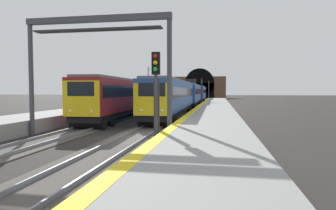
{
  "coord_description": "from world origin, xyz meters",
  "views": [
    {
      "loc": [
        -16.29,
        -4.78,
        2.8
      ],
      "look_at": [
        9.63,
        -0.22,
        1.47
      ],
      "focal_mm": 31.02,
      "sensor_mm": 36.0,
      "label": 1
    }
  ],
  "objects": [
    {
      "name": "train_main_approaching",
      "position": [
        33.48,
        -0.0,
        2.2
      ],
      "size": [
        60.5,
        3.07,
        4.75
      ],
      "rotation": [
        0.0,
        0.0,
        3.16
      ],
      "color": "#264C99",
      "rests_on": "ground_plane"
    },
    {
      "name": "railway_signal_near",
      "position": [
        -2.98,
        -1.87,
        2.8
      ],
      "size": [
        0.39,
        0.38,
        4.58
      ],
      "rotation": [
        0.0,
        0.0,
        3.14
      ],
      "color": "#38383D",
      "rests_on": "ground_plane"
    },
    {
      "name": "track_main_line",
      "position": [
        0.0,
        0.0,
        0.04
      ],
      "size": [
        160.0,
        2.99,
        0.21
      ],
      "color": "#4C4742",
      "rests_on": "ground_plane"
    },
    {
      "name": "platform_right",
      "position": [
        0.0,
        -4.25,
        0.47
      ],
      "size": [
        112.0,
        4.07,
        0.94
      ],
      "primitive_type": "cube",
      "color": "gray",
      "rests_on": "ground_plane"
    },
    {
      "name": "railway_signal_far",
      "position": [
        68.54,
        -1.87,
        3.38
      ],
      "size": [
        0.39,
        0.38,
        5.62
      ],
      "rotation": [
        0.0,
        0.0,
        3.14
      ],
      "color": "#38383D",
      "rests_on": "ground_plane"
    },
    {
      "name": "track_adjacent_line",
      "position": [
        0.0,
        4.62,
        0.04
      ],
      "size": [
        160.0,
        2.68,
        0.21
      ],
      "color": "#4C4742",
      "rests_on": "ground_plane"
    },
    {
      "name": "overhead_signal_gantry",
      "position": [
        -0.11,
        2.31,
        5.42
      ],
      "size": [
        0.7,
        8.93,
        7.15
      ],
      "color": "#3F3F47",
      "rests_on": "ground_plane"
    },
    {
      "name": "catenary_mast_near",
      "position": [
        49.01,
        11.27,
        4.26
      ],
      "size": [
        0.22,
        2.39,
        8.27
      ],
      "color": "#595B60",
      "rests_on": "ground_plane"
    },
    {
      "name": "train_adjacent_platform",
      "position": [
        29.62,
        4.62,
        2.24
      ],
      "size": [
        55.91,
        3.25,
        4.8
      ],
      "rotation": [
        0.0,
        0.0,
        3.17
      ],
      "color": "maroon",
      "rests_on": "ground_plane"
    },
    {
      "name": "ground_plane",
      "position": [
        0.0,
        0.0,
        0.0
      ],
      "size": [
        320.0,
        320.0,
        0.0
      ],
      "primitive_type": "plane",
      "color": "#282623"
    },
    {
      "name": "platform_right_edge_strip",
      "position": [
        0.0,
        -2.47,
        0.94
      ],
      "size": [
        112.0,
        0.5,
        0.01
      ],
      "primitive_type": "cube",
      "color": "yellow",
      "rests_on": "platform_right"
    },
    {
      "name": "tunnel_portal",
      "position": [
        92.48,
        2.31,
        4.01
      ],
      "size": [
        2.17,
        19.2,
        10.94
      ],
      "color": "brown",
      "rests_on": "ground_plane"
    },
    {
      "name": "platform_left",
      "position": [
        0.0,
        8.87,
        0.47
      ],
      "size": [
        112.0,
        4.07,
        0.94
      ],
      "primitive_type": "cube",
      "color": "gray",
      "rests_on": "ground_plane"
    },
    {
      "name": "railway_signal_mid",
      "position": [
        33.36,
        -1.87,
        2.95
      ],
      "size": [
        0.39,
        0.38,
        4.84
      ],
      "rotation": [
        0.0,
        0.0,
        3.14
      ],
      "color": "#38383D",
      "rests_on": "ground_plane"
    }
  ]
}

